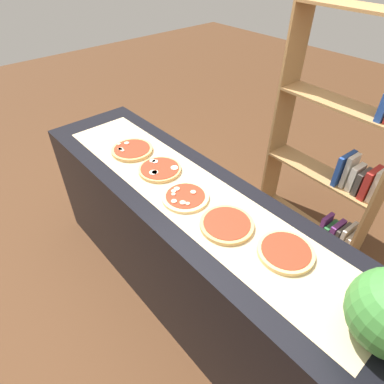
# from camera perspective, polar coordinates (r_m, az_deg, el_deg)

# --- Properties ---
(ground_plane) EXTENTS (12.00, 12.00, 0.00)m
(ground_plane) POSITION_cam_1_polar(r_m,az_deg,el_deg) (2.42, 0.00, -17.17)
(ground_plane) COLOR #4C2D19
(counter) EXTENTS (2.40, 0.62, 0.91)m
(counter) POSITION_cam_1_polar(r_m,az_deg,el_deg) (2.06, 0.00, -10.22)
(counter) COLOR black
(counter) RESTS_ON ground_plane
(parchment_paper) EXTENTS (2.06, 0.41, 0.00)m
(parchment_paper) POSITION_cam_1_polar(r_m,az_deg,el_deg) (1.74, 0.00, -0.48)
(parchment_paper) COLOR tan
(parchment_paper) RESTS_ON counter
(pizza_mushroom_0) EXTENTS (0.26, 0.26, 0.03)m
(pizza_mushroom_0) POSITION_cam_1_polar(r_m,az_deg,el_deg) (2.11, -10.53, 7.31)
(pizza_mushroom_0) COLOR tan
(pizza_mushroom_0) RESTS_ON parchment_paper
(pizza_mozzarella_1) EXTENTS (0.25, 0.25, 0.03)m
(pizza_mozzarella_1) POSITION_cam_1_polar(r_m,az_deg,el_deg) (1.91, -5.78, 3.94)
(pizza_mozzarella_1) COLOR tan
(pizza_mozzarella_1) RESTS_ON parchment_paper
(pizza_mushroom_2) EXTENTS (0.25, 0.25, 0.03)m
(pizza_mushroom_2) POSITION_cam_1_polar(r_m,az_deg,el_deg) (1.71, -1.20, -0.86)
(pizza_mushroom_2) COLOR #E5C17F
(pizza_mushroom_2) RESTS_ON parchment_paper
(pizza_plain_3) EXTENTS (0.26, 0.26, 0.02)m
(pizza_plain_3) POSITION_cam_1_polar(r_m,az_deg,el_deg) (1.56, 6.15, -5.70)
(pizza_plain_3) COLOR tan
(pizza_plain_3) RESTS_ON parchment_paper
(pizza_plain_4) EXTENTS (0.25, 0.25, 0.02)m
(pizza_plain_4) POSITION_cam_1_polar(r_m,az_deg,el_deg) (1.50, 16.18, -10.08)
(pizza_plain_4) COLOR #DBB26B
(pizza_plain_4) RESTS_ON parchment_paper
(bookshelf) EXTENTS (0.91, 0.27, 1.68)m
(bookshelf) POSITION_cam_1_polar(r_m,az_deg,el_deg) (2.53, 24.89, 5.26)
(bookshelf) COLOR #A87A47
(bookshelf) RESTS_ON ground_plane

